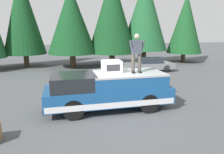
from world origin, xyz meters
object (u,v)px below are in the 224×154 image
pickup_truck (108,90)px  person_on_truck_bed (137,52)px  parked_car_grey (149,65)px  compressor_unit (112,66)px

pickup_truck → person_on_truck_bed: size_ratio=3.28×
parked_car_grey → compressor_unit: bearing=146.4°
pickup_truck → person_on_truck_bed: bearing=-99.9°
pickup_truck → person_on_truck_bed: 2.08m
compressor_unit → person_on_truck_bed: size_ratio=0.50×
pickup_truck → compressor_unit: size_ratio=6.60×
person_on_truck_bed → compressor_unit: bearing=72.7°
compressor_unit → parked_car_grey: bearing=-33.6°
pickup_truck → compressor_unit: 1.07m
pickup_truck → person_on_truck_bed: (-0.21, -1.22, 1.68)m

